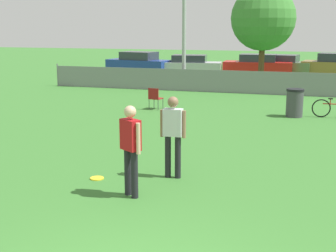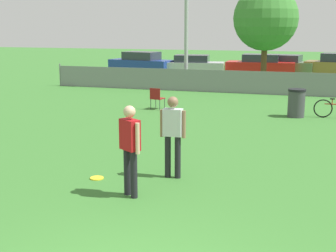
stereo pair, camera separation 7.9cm
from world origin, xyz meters
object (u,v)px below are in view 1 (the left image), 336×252
Objects in this scene: trash_bin at (295,103)px; parked_car_silver at (189,65)px; parked_car_blue at (139,63)px; parked_car_olive at (282,64)px; parked_car_red at (258,65)px; parked_car_tan at (336,65)px; player_receiver_white at (173,131)px; tree_near_pole at (263,19)px; folding_chair_sideline at (155,97)px; player_thrower_red at (131,144)px; frisbee_disc at (97,178)px.

parked_car_silver reaches higher than trash_bin.
parked_car_olive is (9.70, 2.32, -0.05)m from parked_car_blue.
parked_car_tan is at bearing 7.74° from parked_car_red.
player_receiver_white is at bearing -89.06° from parked_car_red.
parked_car_silver is (-5.37, 4.80, -2.98)m from tree_near_pole.
parked_car_red reaches higher than folding_chair_sideline.
tree_near_pole is 18.64m from player_thrower_red.
tree_near_pole is at bearing -49.07° from parked_car_silver.
parked_car_tan is at bearing 20.50° from parked_car_blue.
parked_car_olive is at bearing -93.19° from folding_chair_sideline.
parked_car_tan is at bearing 3.71° from parked_car_silver.
frisbee_disc is at bearing -92.81° from parked_car_red.
player_thrower_red is at bearing -91.22° from tree_near_pole.
parked_car_silver is at bearing -168.10° from parked_car_red.
frisbee_disc is at bearing -94.79° from tree_near_pole.
trash_bin is 0.22× the size of parked_car_red.
player_receiver_white is 0.39× the size of parked_car_tan.
folding_chair_sideline is at bearing -108.58° from tree_near_pole.
player_thrower_red is at bearing -105.63° from trash_bin.
trash_bin is at bearing -68.77° from parked_car_silver.
parked_car_red is at bearing 20.24° from parked_car_blue.
frisbee_disc is 24.78m from parked_car_olive.
frisbee_disc is 9.32m from trash_bin.
player_receiver_white is at bearing -89.89° from tree_near_pole.
parked_car_red is at bearing 5.89° from parked_car_silver.
player_thrower_red is 25.53m from parked_car_tan.
trash_bin is at bearing -169.82° from folding_chair_sideline.
tree_near_pole is 3.07× the size of player_receiver_white.
folding_chair_sideline is 15.05m from parked_car_blue.
player_receiver_white reaches higher than parked_car_silver.
parked_car_olive is at bearing -175.41° from parked_car_tan.
trash_bin is at bearing -87.33° from parked_car_tan.
parked_car_blue reaches higher than frisbee_disc.
tree_near_pole is 7.80m from parked_car_silver.
parked_car_tan is at bearing 82.82° from trash_bin.
frisbee_disc is 25.02m from parked_car_tan.
parked_car_olive reaches higher than trash_bin.
folding_chair_sideline is at bearing 109.37° from player_receiver_white.
parked_car_blue is 1.17× the size of parked_car_olive.
parked_car_tan is (4.20, 6.66, -2.90)m from tree_near_pole.
parked_car_olive is (1.09, 25.43, -0.38)m from player_thrower_red.
parked_car_blue is at bearing 174.88° from parked_car_silver.
tree_near_pole reaches higher than parked_car_blue.
parked_car_silver is at bearing 118.50° from trash_bin.
folding_chair_sideline is 14.16m from parked_car_silver.
player_receiver_white is at bearing -105.29° from trash_bin.
player_receiver_white is at bearing -82.62° from parked_car_olive.
parked_car_blue is 1.07× the size of parked_car_tan.
parked_car_olive is (-1.51, 16.14, 0.14)m from trash_bin.
tree_near_pole is at bearing 88.06° from player_receiver_white.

